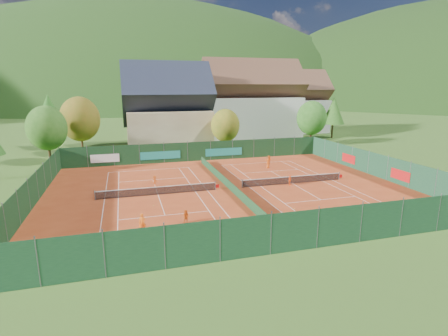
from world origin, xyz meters
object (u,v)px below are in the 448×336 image
ball_hopper (388,213)px  player_right_far_a (268,164)px  hotel_block_a (251,105)px  player_right_near (290,180)px  player_left_mid (186,217)px  player_left_near (142,223)px  player_left_far (155,181)px  chalet (167,112)px  player_right_far_b (269,160)px  hotel_block_b (292,106)px

ball_hopper → player_right_far_a: size_ratio=0.63×
hotel_block_a → player_right_near: bearing=-103.4°
player_left_mid → ball_hopper: bearing=11.3°
ball_hopper → player_left_near: size_ratio=0.51×
player_left_mid → player_left_near: bearing=-142.6°
player_right_near → player_left_far: bearing=116.0°
chalet → player_right_far_b: (12.37, -19.57, -5.94)m
chalet → hotel_block_a: hotel_block_a is taller
hotel_block_b → player_right_far_b: hotel_block_b is taller
hotel_block_b → player_left_mid: hotel_block_b is taller
player_right_far_a → player_right_far_b: (0.99, 2.06, 0.05)m
player_left_mid → player_right_near: bearing=54.5°
hotel_block_b → player_left_far: 55.87m
player_left_mid → player_right_far_b: player_right_far_b is taller
player_left_far → player_right_near: player_right_near is taller
player_left_mid → player_right_far_b: 24.89m
ball_hopper → player_left_mid: (-17.31, 3.91, 0.05)m
hotel_block_a → ball_hopper: 49.42m
hotel_block_b → player_right_far_b: (-20.63, -33.57, -5.93)m
hotel_block_b → player_left_far: size_ratio=13.53×
player_right_near → ball_hopper: bearing=-122.2°
hotel_block_b → player_right_far_a: size_ratio=13.60×
ball_hopper → hotel_block_b: bearing=71.3°
player_left_near → player_right_far_a: bearing=47.2°
player_left_far → player_right_far_b: size_ratio=0.93×
hotel_block_a → player_right_far_b: bearing=-104.5°
player_right_far_a → player_right_far_b: bearing=-143.9°
player_left_near → player_left_far: player_left_near is taller
hotel_block_a → player_right_far_b: (-6.63, -25.57, -6.70)m
hotel_block_a → player_left_far: size_ratio=16.92×
chalet → player_right_far_a: size_ratio=12.75×
player_right_far_b → chalet: bearing=-81.0°
player_right_near → player_left_near: bearing=158.5°
player_right_far_a → player_right_far_b: 2.28m
player_left_far → player_right_far_a: (16.39, 4.87, -0.00)m
ball_hopper → player_left_far: bearing=139.4°
hotel_block_a → player_right_near: (-8.72, -36.68, -6.73)m
player_left_mid → player_right_far_a: player_right_far_a is taller
hotel_block_b → ball_hopper: hotel_block_b is taller
hotel_block_a → player_right_near: 38.30m
chalet → hotel_block_b: chalet is taller
player_left_far → player_left_mid: bearing=108.9°
ball_hopper → player_left_far: (-18.86, 16.18, 0.08)m
hotel_block_b → player_left_far: (-38.02, -40.50, -5.98)m
chalet → player_left_mid: size_ratio=13.43×
player_left_far → hotel_block_b: bearing=-121.5°
player_left_mid → player_right_far_a: bearing=73.1°
player_right_near → player_right_far_a: (1.09, 9.05, -0.02)m
ball_hopper → player_right_near: 12.51m
player_left_mid → player_left_far: bearing=121.2°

